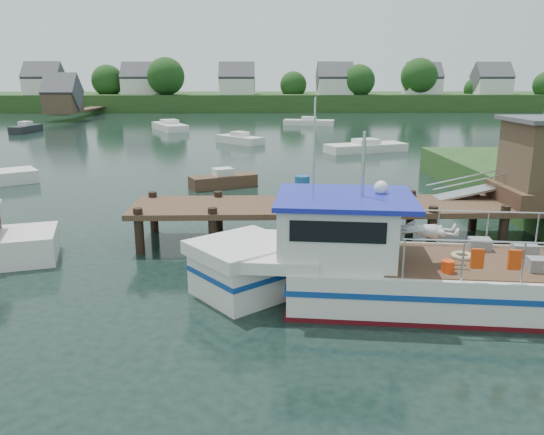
{
  "coord_description": "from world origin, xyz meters",
  "views": [
    {
      "loc": [
        -1.46,
        -18.62,
        5.85
      ],
      "look_at": [
        -1.0,
        -1.5,
        1.3
      ],
      "focal_mm": 35.0,
      "sensor_mm": 36.0,
      "label": 1
    }
  ],
  "objects_px": {
    "moored_far": "(309,122)",
    "moored_b": "(240,139)",
    "moored_c": "(366,147)",
    "moored_rowboat": "(223,180)",
    "dock": "(478,180)",
    "moored_e": "(26,128)",
    "lobster_boat": "(388,266)",
    "moored_d": "(170,126)"
  },
  "relations": [
    {
      "from": "moored_far",
      "to": "moored_c",
      "type": "distance_m",
      "value": 24.5
    },
    {
      "from": "dock",
      "to": "lobster_boat",
      "type": "distance_m",
      "value": 7.21
    },
    {
      "from": "moored_c",
      "to": "lobster_boat",
      "type": "bearing_deg",
      "value": -109.45
    },
    {
      "from": "moored_rowboat",
      "to": "moored_far",
      "type": "height_order",
      "value": "moored_far"
    },
    {
      "from": "dock",
      "to": "lobster_boat",
      "type": "xyz_separation_m",
      "value": [
        -4.54,
        -5.45,
        -1.26
      ]
    },
    {
      "from": "moored_e",
      "to": "moored_far",
      "type": "bearing_deg",
      "value": 12.36
    },
    {
      "from": "moored_far",
      "to": "moored_e",
      "type": "xyz_separation_m",
      "value": [
        -31.51,
        -8.26,
        0.06
      ]
    },
    {
      "from": "moored_rowboat",
      "to": "moored_b",
      "type": "relative_size",
      "value": 0.81
    },
    {
      "from": "moored_b",
      "to": "moored_c",
      "type": "bearing_deg",
      "value": -17.32
    },
    {
      "from": "moored_e",
      "to": "moored_d",
      "type": "bearing_deg",
      "value": 6.34
    },
    {
      "from": "lobster_boat",
      "to": "moored_rowboat",
      "type": "bearing_deg",
      "value": 116.49
    },
    {
      "from": "lobster_boat",
      "to": "moored_b",
      "type": "bearing_deg",
      "value": 105.56
    },
    {
      "from": "dock",
      "to": "moored_b",
      "type": "relative_size",
      "value": 3.55
    },
    {
      "from": "moored_e",
      "to": "moored_rowboat",
      "type": "bearing_deg",
      "value": -54.65
    },
    {
      "from": "moored_far",
      "to": "moored_c",
      "type": "relative_size",
      "value": 0.94
    },
    {
      "from": "moored_far",
      "to": "moored_b",
      "type": "bearing_deg",
      "value": -116.65
    },
    {
      "from": "lobster_boat",
      "to": "moored_far",
      "type": "xyz_separation_m",
      "value": [
        2.98,
        53.66,
        -0.59
      ]
    },
    {
      "from": "dock",
      "to": "moored_rowboat",
      "type": "distance_m",
      "value": 14.12
    },
    {
      "from": "moored_b",
      "to": "moored_d",
      "type": "height_order",
      "value": "moored_d"
    },
    {
      "from": "moored_rowboat",
      "to": "moored_e",
      "type": "distance_m",
      "value": 37.94
    },
    {
      "from": "lobster_boat",
      "to": "moored_b",
      "type": "xyz_separation_m",
      "value": [
        -5.05,
        35.0,
        -0.58
      ]
    },
    {
      "from": "moored_rowboat",
      "to": "moored_b",
      "type": "bearing_deg",
      "value": 94.38
    },
    {
      "from": "lobster_boat",
      "to": "moored_e",
      "type": "height_order",
      "value": "lobster_boat"
    },
    {
      "from": "moored_b",
      "to": "moored_e",
      "type": "xyz_separation_m",
      "value": [
        -23.48,
        10.4,
        0.05
      ]
    },
    {
      "from": "lobster_boat",
      "to": "moored_rowboat",
      "type": "xyz_separation_m",
      "value": [
        -5.34,
        15.38,
        -0.59
      ]
    },
    {
      "from": "dock",
      "to": "moored_b",
      "type": "distance_m",
      "value": 31.12
    },
    {
      "from": "lobster_boat",
      "to": "moored_e",
      "type": "bearing_deg",
      "value": 129.5
    },
    {
      "from": "moored_far",
      "to": "moored_c",
      "type": "bearing_deg",
      "value": -87.96
    },
    {
      "from": "moored_d",
      "to": "moored_far",
      "type": "bearing_deg",
      "value": 25.28
    },
    {
      "from": "moored_c",
      "to": "moored_b",
      "type": "bearing_deg",
      "value": 141.84
    },
    {
      "from": "dock",
      "to": "moored_far",
      "type": "relative_size",
      "value": 2.55
    },
    {
      "from": "moored_b",
      "to": "moored_e",
      "type": "relative_size",
      "value": 1.03
    },
    {
      "from": "lobster_boat",
      "to": "dock",
      "type": "bearing_deg",
      "value": 57.55
    },
    {
      "from": "moored_far",
      "to": "moored_c",
      "type": "height_order",
      "value": "moored_far"
    },
    {
      "from": "moored_far",
      "to": "moored_b",
      "type": "relative_size",
      "value": 1.39
    },
    {
      "from": "dock",
      "to": "moored_c",
      "type": "height_order",
      "value": "dock"
    },
    {
      "from": "dock",
      "to": "moored_c",
      "type": "distance_m",
      "value": 23.91
    },
    {
      "from": "moored_d",
      "to": "moored_c",
      "type": "bearing_deg",
      "value": -39.31
    },
    {
      "from": "moored_b",
      "to": "dock",
      "type": "bearing_deg",
      "value": -60.38
    },
    {
      "from": "dock",
      "to": "lobster_boat",
      "type": "relative_size",
      "value": 1.48
    },
    {
      "from": "moored_rowboat",
      "to": "moored_far",
      "type": "relative_size",
      "value": 0.58
    },
    {
      "from": "lobster_boat",
      "to": "moored_b",
      "type": "distance_m",
      "value": 35.37
    }
  ]
}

